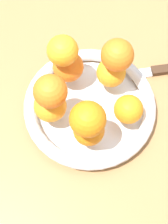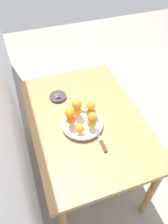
{
  "view_description": "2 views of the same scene",
  "coord_description": "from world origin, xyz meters",
  "px_view_note": "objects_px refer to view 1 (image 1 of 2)",
  "views": [
    {
      "loc": [
        -0.0,
        0.34,
        1.41
      ],
      "look_at": [
        -0.05,
        0.08,
        0.83
      ],
      "focal_mm": 55.0,
      "sensor_mm": 36.0,
      "label": 1
    },
    {
      "loc": [
        -0.95,
        0.34,
        1.86
      ],
      "look_at": [
        -0.07,
        0.04,
        0.88
      ],
      "focal_mm": 35.0,
      "sensor_mm": 36.0,
      "label": 2
    }
  ],
  "objects_px": {
    "fruit_bowl": "(88,107)",
    "orange_3": "(109,73)",
    "orange_0": "(48,106)",
    "orange_6": "(115,54)",
    "orange_2": "(126,110)",
    "orange_8": "(48,92)",
    "orange_1": "(86,131)",
    "orange_4": "(66,67)",
    "dining_table": "(59,113)",
    "orange_7": "(85,120)",
    "knife": "(142,73)",
    "orange_5": "(60,51)"
  },
  "relations": [
    {
      "from": "fruit_bowl",
      "to": "orange_3",
      "type": "xyz_separation_m",
      "value": [
        -0.05,
        -0.05,
        0.05
      ]
    },
    {
      "from": "orange_4",
      "to": "orange_7",
      "type": "distance_m",
      "value": 0.16
    },
    {
      "from": "fruit_bowl",
      "to": "orange_1",
      "type": "height_order",
      "value": "orange_1"
    },
    {
      "from": "orange_1",
      "to": "orange_7",
      "type": "xyz_separation_m",
      "value": [
        0.0,
        0.0,
        0.06
      ]
    },
    {
      "from": "orange_0",
      "to": "orange_4",
      "type": "distance_m",
      "value": 0.09
    },
    {
      "from": "dining_table",
      "to": "orange_1",
      "type": "distance_m",
      "value": 0.2
    },
    {
      "from": "orange_7",
      "to": "orange_8",
      "type": "height_order",
      "value": "orange_8"
    },
    {
      "from": "dining_table",
      "to": "orange_6",
      "type": "distance_m",
      "value": 0.25
    },
    {
      "from": "orange_0",
      "to": "orange_1",
      "type": "relative_size",
      "value": 1.07
    },
    {
      "from": "fruit_bowl",
      "to": "orange_8",
      "type": "xyz_separation_m",
      "value": [
        0.07,
        0.01,
        0.11
      ]
    },
    {
      "from": "orange_8",
      "to": "orange_0",
      "type": "bearing_deg",
      "value": -22.55
    },
    {
      "from": "fruit_bowl",
      "to": "orange_0",
      "type": "distance_m",
      "value": 0.1
    },
    {
      "from": "orange_1",
      "to": "knife",
      "type": "distance_m",
      "value": 0.22
    },
    {
      "from": "orange_6",
      "to": "knife",
      "type": "relative_size",
      "value": 0.24
    },
    {
      "from": "orange_0",
      "to": "orange_7",
      "type": "xyz_separation_m",
      "value": [
        -0.06,
        0.06,
        0.06
      ]
    },
    {
      "from": "orange_3",
      "to": "orange_2",
      "type": "bearing_deg",
      "value": 101.28
    },
    {
      "from": "orange_0",
      "to": "orange_8",
      "type": "distance_m",
      "value": 0.06
    },
    {
      "from": "orange_1",
      "to": "orange_2",
      "type": "relative_size",
      "value": 1.04
    },
    {
      "from": "orange_1",
      "to": "orange_3",
      "type": "height_order",
      "value": "same"
    },
    {
      "from": "fruit_bowl",
      "to": "orange_0",
      "type": "height_order",
      "value": "orange_0"
    },
    {
      "from": "orange_3",
      "to": "orange_7",
      "type": "bearing_deg",
      "value": 59.92
    },
    {
      "from": "dining_table",
      "to": "orange_0",
      "type": "height_order",
      "value": "orange_0"
    },
    {
      "from": "fruit_bowl",
      "to": "orange_5",
      "type": "bearing_deg",
      "value": -60.09
    },
    {
      "from": "dining_table",
      "to": "orange_1",
      "type": "bearing_deg",
      "value": 112.13
    },
    {
      "from": "fruit_bowl",
      "to": "orange_4",
      "type": "distance_m",
      "value": 0.09
    },
    {
      "from": "orange_1",
      "to": "orange_7",
      "type": "relative_size",
      "value": 0.92
    },
    {
      "from": "orange_0",
      "to": "orange_8",
      "type": "bearing_deg",
      "value": 157.45
    },
    {
      "from": "orange_3",
      "to": "orange_4",
      "type": "xyz_separation_m",
      "value": [
        0.08,
        -0.03,
        0.0
      ]
    },
    {
      "from": "orange_0",
      "to": "orange_6",
      "type": "xyz_separation_m",
      "value": [
        -0.14,
        -0.06,
        0.06
      ]
    },
    {
      "from": "orange_5",
      "to": "knife",
      "type": "relative_size",
      "value": 0.23
    },
    {
      "from": "dining_table",
      "to": "orange_3",
      "type": "bearing_deg",
      "value": -179.76
    },
    {
      "from": "orange_6",
      "to": "orange_7",
      "type": "xyz_separation_m",
      "value": [
        0.08,
        0.12,
        0.0
      ]
    },
    {
      "from": "orange_6",
      "to": "orange_7",
      "type": "bearing_deg",
      "value": 57.77
    },
    {
      "from": "fruit_bowl",
      "to": "orange_0",
      "type": "bearing_deg",
      "value": 6.13
    },
    {
      "from": "dining_table",
      "to": "orange_0",
      "type": "relative_size",
      "value": 17.07
    },
    {
      "from": "orange_1",
      "to": "orange_2",
      "type": "bearing_deg",
      "value": -159.95
    },
    {
      "from": "orange_6",
      "to": "knife",
      "type": "xyz_separation_m",
      "value": [
        -0.08,
        -0.02,
        -0.13
      ]
    },
    {
      "from": "knife",
      "to": "orange_3",
      "type": "bearing_deg",
      "value": 15.39
    },
    {
      "from": "orange_5",
      "to": "dining_table",
      "type": "bearing_deg",
      "value": 49.9
    },
    {
      "from": "orange_1",
      "to": "orange_0",
      "type": "bearing_deg",
      "value": -43.17
    },
    {
      "from": "knife",
      "to": "orange_1",
      "type": "bearing_deg",
      "value": 42.65
    },
    {
      "from": "orange_5",
      "to": "orange_7",
      "type": "distance_m",
      "value": 0.15
    },
    {
      "from": "dining_table",
      "to": "orange_0",
      "type": "distance_m",
      "value": 0.17
    },
    {
      "from": "dining_table",
      "to": "fruit_bowl",
      "type": "relative_size",
      "value": 3.99
    },
    {
      "from": "orange_0",
      "to": "orange_5",
      "type": "bearing_deg",
      "value": -116.18
    },
    {
      "from": "fruit_bowl",
      "to": "orange_3",
      "type": "bearing_deg",
      "value": -137.87
    },
    {
      "from": "orange_2",
      "to": "orange_8",
      "type": "bearing_deg",
      "value": -11.27
    },
    {
      "from": "fruit_bowl",
      "to": "orange_8",
      "type": "distance_m",
      "value": 0.14
    },
    {
      "from": "orange_5",
      "to": "orange_7",
      "type": "xyz_separation_m",
      "value": [
        -0.02,
        0.14,
        -0.0
      ]
    },
    {
      "from": "orange_1",
      "to": "orange_3",
      "type": "xyz_separation_m",
      "value": [
        -0.07,
        -0.12,
        -0.0
      ]
    }
  ]
}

